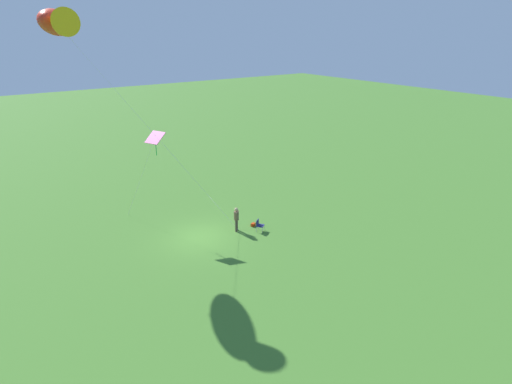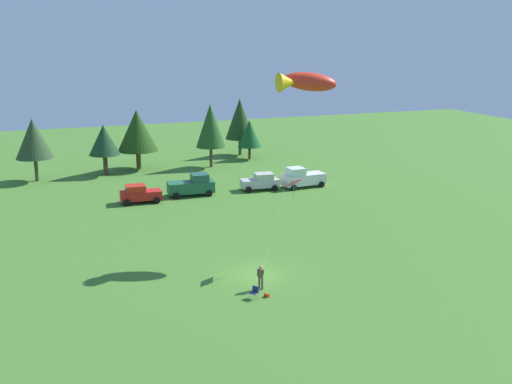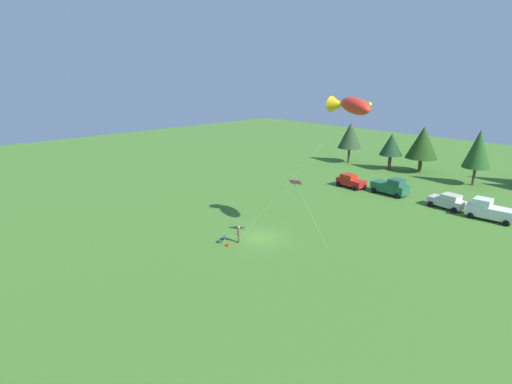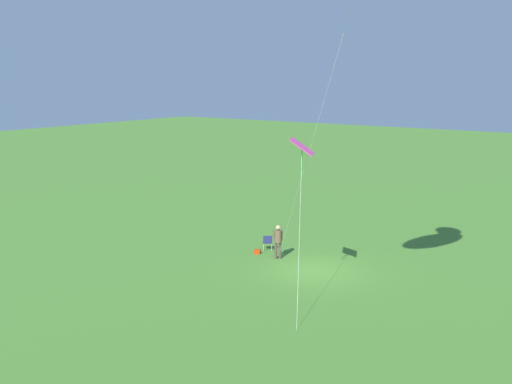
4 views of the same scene
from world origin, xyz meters
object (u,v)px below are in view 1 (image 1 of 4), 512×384
folding_chair (259,225)px  kite_large_fish (58,23)px  kite_diamond_rainbow (155,139)px  person_kite_flyer (236,217)px  backpack_on_grass (253,225)px

folding_chair → kite_large_fish: kite_large_fish is taller
folding_chair → kite_diamond_rainbow: bearing=-170.3°
folding_chair → person_kite_flyer: bearing=-161.7°
person_kite_flyer → kite_diamond_rainbow: kite_diamond_rainbow is taller
person_kite_flyer → folding_chair: bearing=10.2°
backpack_on_grass → kite_diamond_rainbow: size_ratio=0.05×
folding_chair → kite_diamond_rainbow: 9.08m
backpack_on_grass → folding_chair: bearing=174.7°
kite_large_fish → kite_diamond_rainbow: (-2.67, -4.21, -7.11)m
person_kite_flyer → backpack_on_grass: 1.62m
person_kite_flyer → folding_chair: 1.65m
folding_chair → backpack_on_grass: folding_chair is taller
kite_large_fish → kite_diamond_rainbow: kite_large_fish is taller
folding_chair → kite_diamond_rainbow: kite_diamond_rainbow is taller
folding_chair → kite_diamond_rainbow: size_ratio=0.12×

